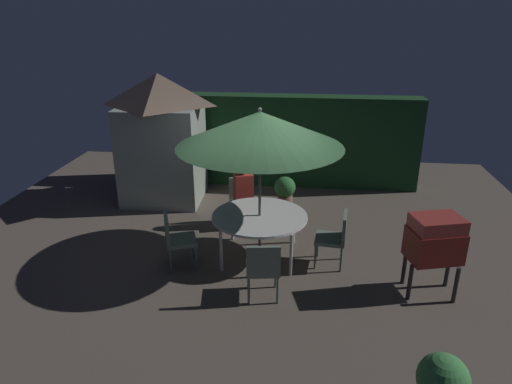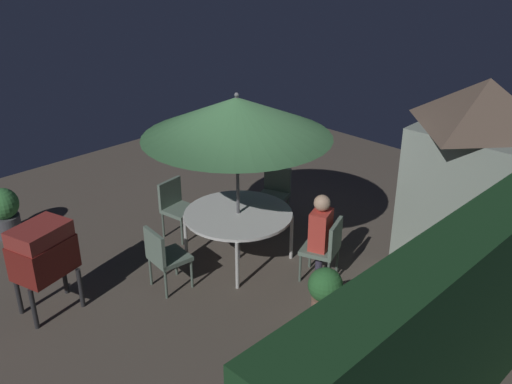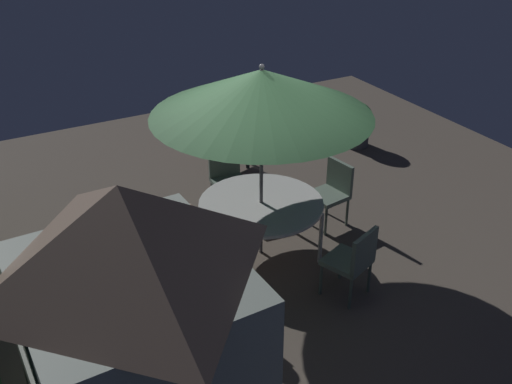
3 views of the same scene
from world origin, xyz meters
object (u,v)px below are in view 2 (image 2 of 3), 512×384
object	(u,v)px
patio_umbrella	(237,117)
bbq_grill	(43,252)
chair_near_shed	(326,246)
person_in_red	(321,228)
garden_shed	(475,173)
chair_toward_hedge	(176,205)
chair_far_side	(275,191)
chair_toward_house	(164,255)
patio_table	(238,216)
potted_plant_by_shed	(325,293)
potted_plant_by_grill	(4,211)

from	to	relation	value
patio_umbrella	bbq_grill	xyz separation A→B (m)	(2.53, -0.78, -1.31)
chair_near_shed	person_in_red	world-z (taller)	person_in_red
garden_shed	chair_toward_hedge	world-z (taller)	garden_shed
garden_shed	chair_far_side	xyz separation A→B (m)	(1.03, -2.79, -0.84)
chair_near_shed	chair_toward_house	distance (m)	2.17
patio_table	potted_plant_by_shed	distance (m)	1.88
patio_table	bbq_grill	bearing A→B (deg)	-17.14
patio_umbrella	chair_toward_hedge	size ratio (longest dim) A/B	2.85
bbq_grill	chair_toward_house	distance (m)	1.50
patio_table	chair_toward_hedge	world-z (taller)	chair_toward_hedge
potted_plant_by_shed	person_in_red	bearing A→B (deg)	-137.32
chair_far_side	person_in_red	bearing A→B (deg)	62.64
chair_near_shed	garden_shed	bearing A→B (deg)	149.71
chair_toward_hedge	person_in_red	bearing A→B (deg)	104.34
patio_table	chair_toward_house	size ratio (longest dim) A/B	1.72
potted_plant_by_grill	chair_far_side	bearing A→B (deg)	142.01
garden_shed	chair_near_shed	distance (m)	2.30
potted_plant_by_grill	person_in_red	distance (m)	4.96
patio_table	bbq_grill	size ratio (longest dim) A/B	1.29
chair_near_shed	person_in_red	size ratio (longest dim) A/B	0.71
chair_toward_house	potted_plant_by_grill	bearing A→B (deg)	-73.67
bbq_grill	chair_toward_house	world-z (taller)	bbq_grill
patio_umbrella	chair_toward_house	world-z (taller)	patio_umbrella
patio_umbrella	potted_plant_by_shed	distance (m)	2.54
bbq_grill	person_in_red	world-z (taller)	person_in_red
chair_near_shed	chair_toward_hedge	world-z (taller)	same
patio_table	potted_plant_by_shed	size ratio (longest dim) A/B	2.04
chair_toward_hedge	potted_plant_by_grill	bearing A→B (deg)	-44.67
patio_table	patio_umbrella	distance (m)	1.46
garden_shed	chair_toward_house	bearing A→B (deg)	-34.77
patio_table	chair_toward_house	distance (m)	1.24
chair_toward_house	person_in_red	world-z (taller)	person_in_red
bbq_grill	potted_plant_by_grill	distance (m)	2.41
patio_table	potted_plant_by_grill	bearing A→B (deg)	-56.05
potted_plant_by_grill	person_in_red	xyz separation A→B (m)	(-2.52, 4.26, 0.37)
chair_toward_hedge	potted_plant_by_shed	bearing A→B (deg)	87.52
patio_table	chair_near_shed	world-z (taller)	chair_near_shed
chair_far_side	chair_toward_hedge	world-z (taller)	same
person_in_red	patio_table	bearing A→B (deg)	-69.65
chair_near_shed	potted_plant_by_grill	distance (m)	5.03
chair_toward_hedge	chair_toward_house	distance (m)	1.50
patio_table	chair_toward_house	world-z (taller)	chair_toward_house
chair_far_side	person_in_red	world-z (taller)	person_in_red
patio_umbrella	potted_plant_by_shed	world-z (taller)	patio_umbrella
patio_table	chair_far_side	bearing A→B (deg)	-159.35
potted_plant_by_grill	chair_toward_hedge	bearing A→B (deg)	135.33
patio_table	chair_far_side	size ratio (longest dim) A/B	1.72
patio_table	garden_shed	bearing A→B (deg)	134.91
chair_toward_house	chair_far_side	bearing A→B (deg)	-172.16
patio_table	chair_toward_hedge	distance (m)	1.24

